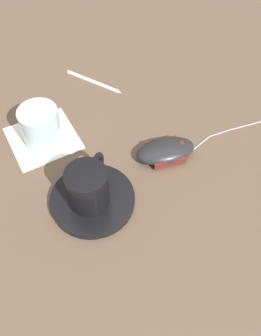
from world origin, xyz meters
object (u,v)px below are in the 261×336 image
object	(u,v)px
saucer	(93,200)
drinking_glass	(41,126)
coffee_cup	(88,186)
computer_mouse	(165,151)
pen	(94,81)

from	to	relation	value
saucer	drinking_glass	world-z (taller)	drinking_glass
coffee_cup	drinking_glass	size ratio (longest dim) A/B	1.23
computer_mouse	drinking_glass	xyz separation A→B (m)	(-0.15, 0.19, 0.03)
coffee_cup	computer_mouse	bearing A→B (deg)	-5.12
pen	drinking_glass	bearing A→B (deg)	-158.47
computer_mouse	coffee_cup	bearing A→B (deg)	174.88
drinking_glass	pen	bearing A→B (deg)	21.53
computer_mouse	pen	size ratio (longest dim) A/B	0.91
coffee_cup	pen	size ratio (longest dim) A/B	0.69
drinking_glass	pen	distance (m)	0.20
coffee_cup	drinking_glass	bearing A→B (deg)	82.97
coffee_cup	pen	world-z (taller)	coffee_cup
coffee_cup	pen	xyz separation A→B (m)	(0.21, 0.25, -0.05)
saucer	computer_mouse	bearing A→B (deg)	-4.33
saucer	pen	bearing A→B (deg)	50.73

